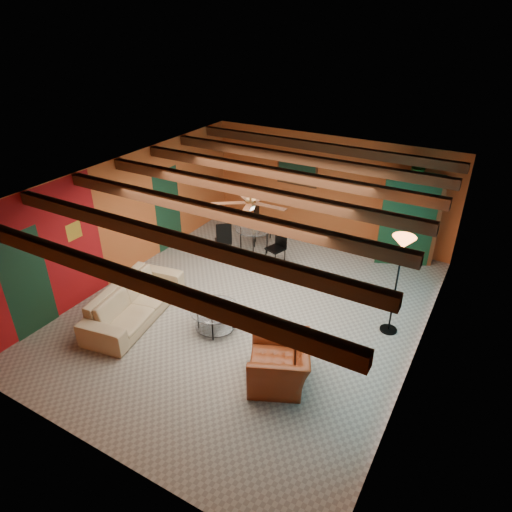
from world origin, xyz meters
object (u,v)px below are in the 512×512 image
Objects in this scene: armchair at (279,362)px; coffee_table at (215,319)px; dining_table at (254,236)px; potted_plant at (420,166)px; vase at (254,214)px; sofa at (134,302)px; armoire at (410,220)px; floor_lamp at (396,286)px.

armchair is 1.19× the size of coffee_table.
potted_plant is at bearing 25.23° from dining_table.
potted_plant is at bearing 25.23° from vase.
vase is at bearing -169.24° from armchair.
armchair is (3.30, -0.14, 0.01)m from sofa.
armoire reaches higher than vase.
vase is (-3.80, 1.42, 0.06)m from floor_lamp.
armoire is at bearing -48.63° from sofa.
coffee_table is at bearing -134.11° from armchair.
coffee_table is at bearing -118.10° from potted_plant.
vase reaches higher than armchair.
armoire is (4.08, 5.06, 0.69)m from sofa.
armoire is (2.46, 4.61, 0.80)m from coffee_table.
floor_lamp is (4.53, 2.06, 0.66)m from sofa.
potted_plant is (0.00, 0.00, 1.31)m from armoire.
armoire is 11.08× the size of vase.
coffee_table is at bearing -141.39° from armoire.
dining_table is 0.58m from vase.
armchair is 2.15× the size of potted_plant.
vase is at bearing -154.77° from potted_plant.
armoire reaches higher than coffee_table.
armoire is 3.71m from vase.
armoire is at bearing 146.84° from armchair.
potted_plant is (4.08, 5.06, 2.00)m from sofa.
sofa is 4.61× the size of potted_plant.
floor_lamp is (2.91, 1.61, 0.77)m from coffee_table.
sofa is at bearing -164.45° from coffee_table.
armoire is 3.03m from floor_lamp.
vase is (0.00, 0.00, 0.58)m from dining_table.
dining_table is (0.73, 3.48, 0.14)m from sofa.
armchair is 5.31m from armoire.
sofa is 12.76× the size of vase.
coffee_table is 3.27m from vase.
dining_table is 0.90× the size of armoire.
potted_plant is 3.92m from vase.
armchair is at bearing -119.21° from floor_lamp.
sofa is 1.28× the size of dining_table.
dining_table is at bearing 106.42° from coffee_table.
floor_lamp reaches higher than armchair.
sofa is at bearing -117.08° from armchair.
potted_plant reaches higher than armchair.
coffee_table is 5.01× the size of vase.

